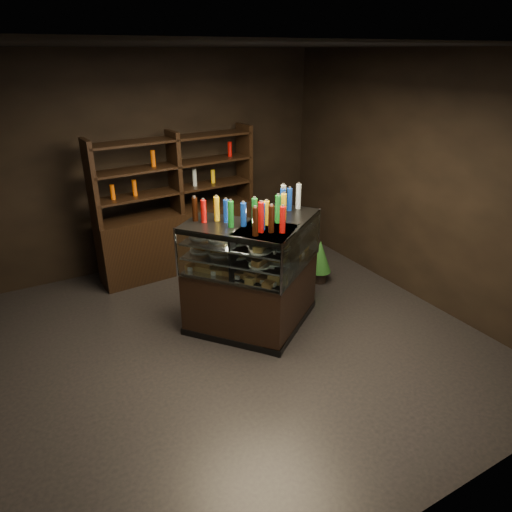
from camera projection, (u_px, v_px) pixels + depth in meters
The scene contains 7 objects.
ground at pixel (239, 339), 5.12m from camera, with size 5.00×5.00×0.00m, color black.
room_shell at pixel (236, 168), 4.32m from camera, with size 5.02×5.02×3.01m.
display_case at pixel (258, 294), 5.16m from camera, with size 1.72×1.31×1.31m.
food_display at pixel (258, 251), 4.93m from camera, with size 1.39×0.96×0.41m.
bottles_top at pixel (258, 211), 4.75m from camera, with size 1.22×0.82×0.30m.
potted_conifer at pixel (320, 255), 6.25m from camera, with size 0.32×0.32×0.69m.
back_shelving at pixel (179, 230), 6.55m from camera, with size 2.32×0.57×2.00m.
Camera 1 is at (-1.94, -3.82, 2.96)m, focal length 32.00 mm.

